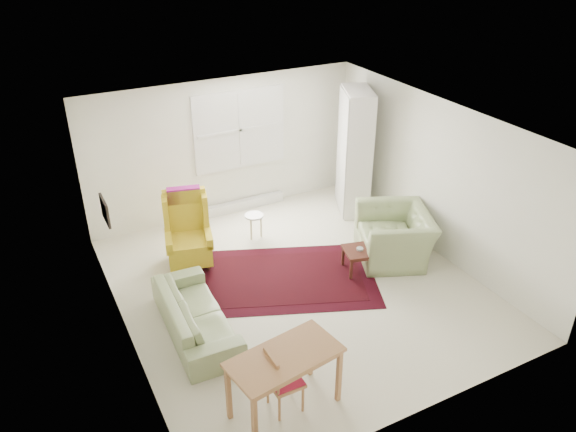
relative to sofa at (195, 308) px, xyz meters
name	(u,v)px	position (x,y,z in m)	size (l,w,h in m)	color
room	(292,206)	(1.70, 0.49, 0.88)	(5.04, 5.54, 2.51)	beige
rug	(285,278)	(1.60, 0.54, -0.37)	(2.75, 1.77, 0.03)	black
sofa	(195,308)	(0.00, 0.00, 0.00)	(1.89, 0.74, 0.76)	#889865
armchair	(395,231)	(3.44, 0.28, 0.10)	(1.23, 1.07, 0.96)	#889865
wingback_chair	(188,231)	(0.46, 1.60, 0.22)	(0.69, 0.73, 1.20)	gold
coffee_table	(359,260)	(2.72, 0.20, -0.19)	(0.47, 0.47, 0.38)	#421C14
stool	(254,226)	(1.72, 1.90, -0.16)	(0.32, 0.32, 0.43)	white
cabinet	(355,152)	(3.78, 2.00, 0.76)	(0.48, 0.91, 2.29)	white
desk	(285,383)	(0.43, -1.73, 0.01)	(1.23, 0.62, 0.78)	#A87244
desk_chair	(285,380)	(0.44, -1.71, 0.03)	(0.36, 0.36, 0.82)	#A87244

